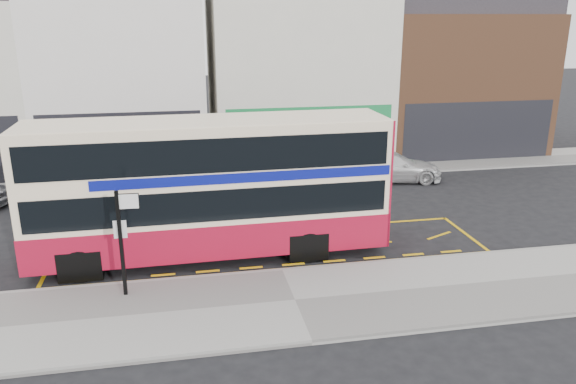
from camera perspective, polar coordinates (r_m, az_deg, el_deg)
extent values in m
plane|color=black|center=(17.38, -0.83, -7.78)|extent=(120.00, 120.00, 0.00)
cube|color=gray|center=(15.33, 0.71, -11.12)|extent=(40.00, 4.00, 0.15)
cube|color=gray|center=(17.01, -0.60, -8.08)|extent=(40.00, 0.15, 0.15)
cube|color=gray|center=(27.61, -4.84, 1.99)|extent=(50.00, 3.00, 0.15)
cube|color=white|center=(30.74, -16.35, 11.34)|extent=(8.00, 8.00, 9.00)
cube|color=black|center=(27.27, -16.53, 4.43)|extent=(7.36, 0.06, 3.20)
cube|color=black|center=(27.33, -16.49, 4.03)|extent=(5.60, 0.04, 2.00)
cube|color=beige|center=(31.27, 0.66, 11.65)|extent=(9.00, 8.00, 8.50)
cube|color=#167B3D|center=(27.84, 2.28, 5.39)|extent=(8.28, 0.06, 3.20)
cube|color=black|center=(27.90, 2.27, 5.00)|extent=(6.30, 0.04, 2.00)
cube|color=brown|center=(34.27, 15.83, 10.68)|extent=(9.00, 8.00, 7.50)
cube|color=black|center=(31.11, 18.73, 5.77)|extent=(8.28, 0.06, 3.20)
cube|color=black|center=(31.17, 18.68, 5.42)|extent=(6.30, 0.04, 2.00)
cube|color=#FFE7C2|center=(17.65, -7.94, 0.73)|extent=(11.05, 2.66, 4.06)
cube|color=maroon|center=(18.12, -7.74, -3.75)|extent=(11.09, 2.71, 1.10)
cube|color=maroon|center=(18.78, 9.00, 1.71)|extent=(0.10, 2.54, 4.06)
cube|color=black|center=(17.73, -7.90, -0.12)|extent=(10.61, 2.72, 0.95)
cube|color=black|center=(17.34, -8.11, 4.62)|extent=(10.61, 2.72, 1.00)
cube|color=navy|center=(17.59, -4.75, 2.57)|extent=(8.85, 2.68, 0.30)
cube|color=black|center=(18.33, -25.24, -1.91)|extent=(0.09, 2.30, 1.60)
cube|color=black|center=(17.88, -25.96, 3.40)|extent=(0.09, 2.30, 1.00)
cube|color=black|center=(18.06, -25.59, 0.94)|extent=(0.08, 1.75, 0.35)
cube|color=#FFE7C2|center=(17.19, -8.21, 7.06)|extent=(11.05, 2.56, 0.12)
cylinder|color=black|center=(17.44, -20.39, -7.04)|extent=(1.01, 0.30, 1.00)
cylinder|color=black|center=(19.51, -19.49, -4.33)|extent=(1.01, 0.30, 1.00)
cylinder|color=black|center=(17.64, 2.08, -5.60)|extent=(1.01, 0.30, 1.00)
cylinder|color=black|center=(19.69, 0.51, -3.08)|extent=(1.01, 0.30, 1.00)
cube|color=black|center=(15.58, -16.59, -5.09)|extent=(0.10, 0.10, 2.95)
cube|color=white|center=(15.14, -15.87, -0.92)|extent=(0.53, 0.06, 0.43)
cube|color=white|center=(15.50, -16.69, -3.66)|extent=(0.35, 0.04, 0.49)
imported|color=#3B3E43|center=(25.46, -9.37, 1.99)|extent=(4.65, 2.88, 1.45)
imported|color=silver|center=(26.72, 10.40, 2.58)|extent=(4.94, 2.66, 1.36)
cylinder|color=black|center=(30.43, 11.27, 4.83)|extent=(0.24, 0.24, 1.87)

